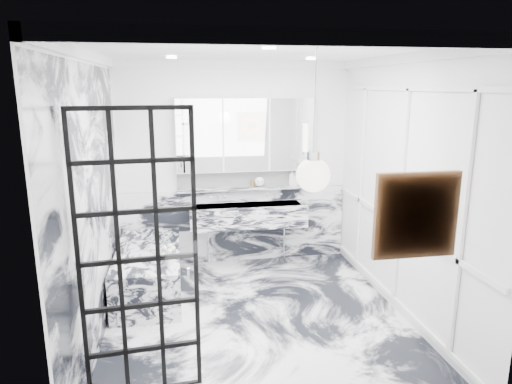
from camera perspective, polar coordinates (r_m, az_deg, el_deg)
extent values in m
plane|color=white|center=(5.14, 0.05, -15.65)|extent=(3.60, 3.60, 0.00)
plane|color=white|center=(4.51, 0.06, 17.27)|extent=(3.60, 3.60, 0.00)
plane|color=white|center=(6.38, -2.71, 3.43)|extent=(3.60, 0.00, 3.60)
plane|color=white|center=(2.95, 6.10, -8.34)|extent=(3.60, 0.00, 3.60)
plane|color=white|center=(4.64, -19.81, -1.05)|extent=(0.00, 3.60, 3.60)
plane|color=white|center=(5.14, 17.91, 0.43)|extent=(0.00, 3.60, 3.60)
cube|color=white|center=(6.56, -2.60, -4.16)|extent=(3.18, 0.05, 1.05)
cube|color=white|center=(4.65, -19.57, -1.76)|extent=(0.02, 3.56, 2.68)
cube|color=white|center=(5.16, 17.63, -0.66)|extent=(0.03, 3.40, 2.30)
imported|color=#8C5919|center=(6.47, 4.49, 1.78)|extent=(0.09, 0.09, 0.23)
imported|color=#4C4C51|center=(6.49, 4.81, 1.58)|extent=(0.10, 0.10, 0.18)
imported|color=silver|center=(6.52, 6.02, 1.58)|extent=(0.17, 0.17, 0.17)
sphere|color=white|center=(6.38, 0.42, 1.31)|extent=(0.14, 0.14, 0.14)
cylinder|color=#8C5919|center=(6.37, -0.44, 1.06)|extent=(0.04, 0.04, 0.10)
cylinder|color=silver|center=(5.13, -10.84, -8.41)|extent=(0.08, 0.08, 0.12)
cube|color=#D95A16|center=(3.20, 19.40, -2.76)|extent=(0.48, 0.05, 0.48)
sphere|color=white|center=(3.25, 7.15, 2.10)|extent=(0.24, 0.24, 0.24)
cube|color=silver|center=(6.31, -1.01, -2.91)|extent=(1.60, 0.45, 0.30)
cube|color=silver|center=(6.38, -1.25, 0.43)|extent=(1.90, 0.14, 0.04)
cube|color=white|center=(6.41, -1.34, 1.73)|extent=(1.90, 0.03, 0.23)
cube|color=white|center=(6.26, -1.29, 7.15)|extent=(1.90, 0.16, 1.00)
cylinder|color=white|center=(6.11, -8.84, 6.46)|extent=(0.07, 0.07, 0.40)
cylinder|color=white|center=(6.35, 6.23, 6.79)|extent=(0.07, 0.07, 0.40)
cube|color=silver|center=(5.78, -13.23, -9.58)|extent=(0.75, 1.65, 0.55)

